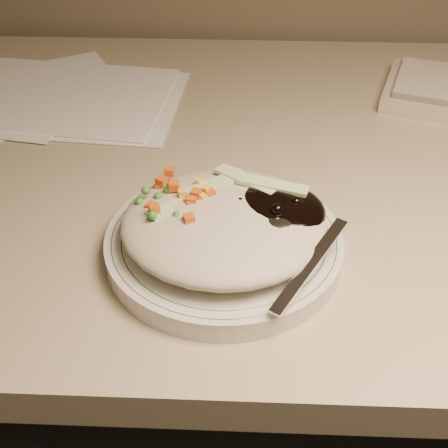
{
  "coord_description": "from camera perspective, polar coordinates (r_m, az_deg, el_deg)",
  "views": [
    {
      "loc": [
        -0.1,
        0.74,
        1.14
      ],
      "look_at": [
        -0.11,
        1.2,
        0.78
      ],
      "focal_mm": 50.0,
      "sensor_mm": 36.0,
      "label": 1
    }
  ],
  "objects": [
    {
      "name": "plate",
      "position": [
        0.6,
        0.0,
        -1.94
      ],
      "size": [
        0.23,
        0.23,
        0.02
      ],
      "primitive_type": "cylinder",
      "color": "silver",
      "rests_on": "desk"
    },
    {
      "name": "meal",
      "position": [
        0.58,
        0.42,
        0.38
      ],
      "size": [
        0.21,
        0.19,
        0.05
      ],
      "color": "#AFA68E",
      "rests_on": "plate"
    },
    {
      "name": "desk",
      "position": [
        0.88,
        8.0,
        -4.91
      ],
      "size": [
        1.4,
        0.7,
        0.74
      ],
      "color": "tan",
      "rests_on": "ground"
    },
    {
      "name": "plate_rim",
      "position": [
        0.59,
        0.0,
        -1.21
      ],
      "size": [
        0.22,
        0.22,
        0.0
      ],
      "color": "#144723",
      "rests_on": "plate"
    },
    {
      "name": "papers",
      "position": [
        0.91,
        -17.39,
        11.0
      ],
      "size": [
        0.45,
        0.33,
        0.0
      ],
      "color": "white",
      "rests_on": "desk"
    }
  ]
}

